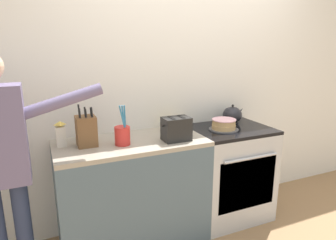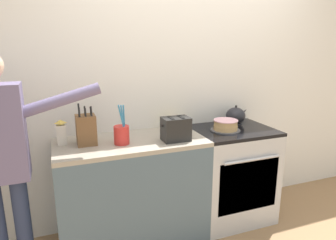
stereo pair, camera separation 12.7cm
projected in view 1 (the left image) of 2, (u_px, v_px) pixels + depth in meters
ground_plane at (217, 238)px, 2.64m from camera, size 16.00×16.00×0.00m
wall_back at (187, 83)px, 2.87m from camera, size 8.00×0.04×2.60m
counter_cabinet at (133, 192)px, 2.53m from camera, size 1.21×0.59×0.90m
stove_range at (229, 172)px, 2.91m from camera, size 0.73×0.62×0.90m
layer_cake at (224, 125)px, 2.73m from camera, size 0.27×0.27×0.10m
tea_kettle at (233, 115)px, 2.97m from camera, size 0.23×0.19×0.18m
knife_block at (86, 131)px, 2.29m from camera, size 0.15×0.15×0.33m
utensil_crock at (123, 135)px, 2.32m from camera, size 0.12×0.12×0.32m
fruit_bowl at (173, 126)px, 2.72m from camera, size 0.21×0.21×0.10m
toaster at (176, 129)px, 2.42m from camera, size 0.24×0.15×0.19m
milk_carton at (61, 134)px, 2.27m from camera, size 0.07×0.07×0.20m
person_baker at (1, 156)px, 1.91m from camera, size 0.93×0.20×1.63m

